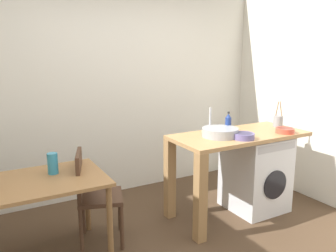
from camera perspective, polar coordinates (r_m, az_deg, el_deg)
The scene contains 13 objects.
wall_back at distance 4.33m, azimuth -10.08°, elevation 6.25°, with size 4.60×0.10×2.70m, color silver.
dining_table at distance 3.12m, azimuth -20.68°, elevation -10.05°, with size 1.10×0.76×0.74m.
chair_opposite at distance 3.33m, azimuth -12.43°, elevation -10.62°, with size 0.51×0.51×0.90m.
kitchen_counter at distance 3.70m, azimuth 9.16°, elevation -4.01°, with size 1.50×0.68×0.92m.
washing_machine at distance 4.10m, azimuth 14.25°, elevation -7.48°, with size 0.60×0.61×0.86m.
sink_basin at distance 3.62m, azimuth 8.62°, elevation -1.03°, with size 0.38×0.38×0.09m, color #9EA0A5.
tap at distance 3.74m, azimuth 6.98°, elevation 0.93°, with size 0.02×0.02×0.28m, color #B2B2B7.
bottle_tall_green at distance 3.78m, azimuth 9.94°, elevation 0.43°, with size 0.07×0.07×0.23m.
mixing_bowl at distance 3.56m, azimuth 12.39°, elevation -1.58°, with size 0.22×0.22×0.06m.
utensil_crock at distance 4.25m, azimuth 17.76°, elevation 0.82°, with size 0.11×0.11×0.30m.
colander at distance 3.95m, azimuth 18.79°, elevation -0.66°, with size 0.20×0.20×0.06m.
vase at distance 3.18m, azimuth -18.55°, elevation -5.90°, with size 0.09×0.09×0.19m, color teal.
scissors at distance 3.69m, azimuth 12.17°, elevation -1.58°, with size 0.15×0.06×0.01m.
Camera 1 is at (-1.43, -2.32, 1.78)m, focal length 36.82 mm.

